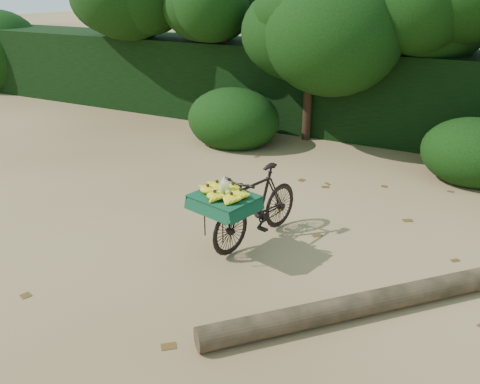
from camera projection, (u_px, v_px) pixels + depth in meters
The scene contains 7 objects.
ground at pixel (286, 284), 5.64m from camera, with size 80.00×80.00×0.00m, color tan.
vendor_bicycle at pixel (255, 205), 6.39m from camera, with size 0.95×1.79×0.98m.
fallen_log at pixel (359, 305), 5.08m from camera, with size 0.24×0.24×3.35m, color brown.
hedge_backdrop at pixel (408, 96), 10.42m from camera, with size 26.00×1.80×1.80m, color black.
tree_row at pixel (372, 43), 9.62m from camera, with size 14.50×2.00×4.00m, color black, non-canonical shape.
bush_clumps at pixel (411, 147), 8.75m from camera, with size 8.80×1.70×0.90m, color black, non-canonical shape.
leaf_litter at pixel (307, 258), 6.16m from camera, with size 7.00×7.30×0.01m, color #543716, non-canonical shape.
Camera 1 is at (1.79, -4.48, 3.14)m, focal length 38.00 mm.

